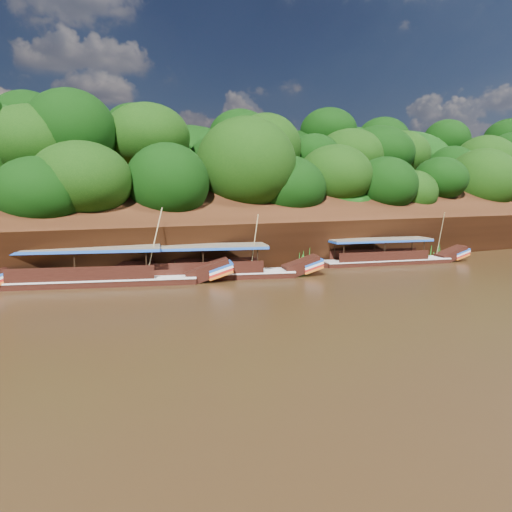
{
  "coord_description": "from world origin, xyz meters",
  "views": [
    {
      "loc": [
        -15.68,
        -24.95,
        6.19
      ],
      "look_at": [
        0.49,
        7.0,
        1.48
      ],
      "focal_mm": 35.0,
      "sensor_mm": 36.0,
      "label": 1
    }
  ],
  "objects": [
    {
      "name": "reeds",
      "position": [
        -4.12,
        9.57,
        0.9
      ],
      "size": [
        50.55,
        2.08,
        2.03
      ],
      "color": "#1E6D1B",
      "rests_on": "ground"
    },
    {
      "name": "boat_0",
      "position": [
        13.76,
        7.22,
        0.49
      ],
      "size": [
        13.52,
        4.35,
        4.79
      ],
      "rotation": [
        0.0,
        0.0,
        -0.2
      ],
      "color": "black",
      "rests_on": "ground"
    },
    {
      "name": "boat_1",
      "position": [
        -2.01,
        7.38,
        0.54
      ],
      "size": [
        13.82,
        5.66,
        5.0
      ],
      "rotation": [
        0.0,
        0.0,
        -0.28
      ],
      "color": "black",
      "rests_on": "ground"
    },
    {
      "name": "boat_2",
      "position": [
        -9.97,
        8.51,
        0.57
      ],
      "size": [
        16.05,
        6.43,
        5.54
      ],
      "rotation": [
        0.0,
        0.0,
        -0.28
      ],
      "color": "black",
      "rests_on": "ground"
    },
    {
      "name": "riverbank",
      "position": [
        -0.01,
        22.73,
        1.89
      ],
      "size": [
        120.0,
        30.06,
        19.4
      ],
      "color": "black",
      "rests_on": "ground"
    },
    {
      "name": "ground",
      "position": [
        0.0,
        0.0,
        0.0
      ],
      "size": [
        160.0,
        160.0,
        0.0
      ],
      "primitive_type": "plane",
      "color": "black",
      "rests_on": "ground"
    }
  ]
}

